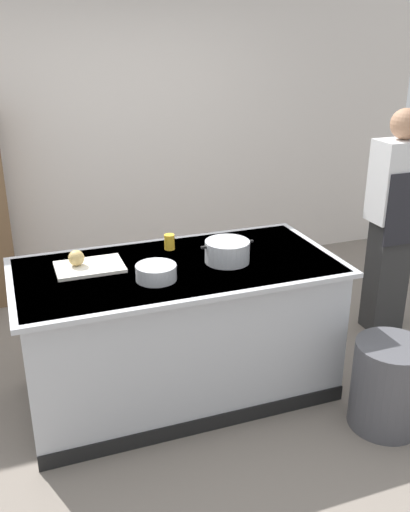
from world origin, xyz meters
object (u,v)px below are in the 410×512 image
at_px(stock_pot, 227,251).
at_px(trash_bin, 388,385).
at_px(onion, 76,258).
at_px(person_chef, 394,218).
at_px(juice_cup, 169,242).
at_px(mixing_bowl, 156,272).

bearing_deg(stock_pot, trash_bin, -42.94).
distance_m(onion, trash_bin, 2.00).
bearing_deg(person_chef, onion, 112.36).
relative_size(onion, trash_bin, 0.17).
distance_m(juice_cup, person_chef, 1.75).
distance_m(stock_pot, juice_cup, 0.42).
height_order(onion, juice_cup, onion).
height_order(mixing_bowl, person_chef, person_chef).
bearing_deg(mixing_bowl, juice_cup, 64.18).
bearing_deg(trash_bin, person_chef, 54.63).
relative_size(juice_cup, person_chef, 0.06).
bearing_deg(person_chef, stock_pot, 121.92).
bearing_deg(person_chef, trash_bin, 164.25).
bearing_deg(juice_cup, trash_bin, -45.04).
relative_size(onion, mixing_bowl, 0.41).
relative_size(stock_pot, person_chef, 0.20).
bearing_deg(mixing_bowl, person_chef, 12.43).
height_order(onion, stock_pot, stock_pot).
bearing_deg(person_chef, mixing_bowl, 122.05).
xyz_separation_m(stock_pot, juice_cup, (-0.27, 0.32, -0.02)).
height_order(stock_pot, mixing_bowl, stock_pot).
distance_m(juice_cup, trash_bin, 1.60).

